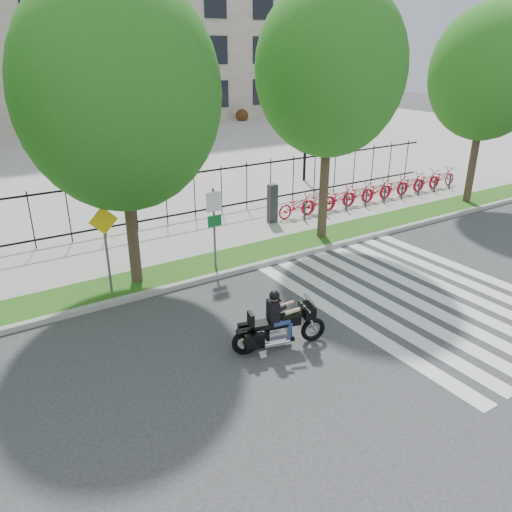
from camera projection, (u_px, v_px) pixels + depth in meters
ground at (279, 347)px, 11.61m from camera, size 120.00×120.00×0.00m
curb at (199, 280)px, 14.77m from camera, size 60.00×0.20×0.15m
grass_verge at (187, 270)px, 15.44m from camera, size 60.00×1.50×0.15m
sidewalk at (156, 246)px, 17.38m from camera, size 60.00×3.50×0.15m
plaza at (48, 159)px, 31.04m from camera, size 80.00×34.00×0.10m
crosswalk_stripes at (419, 295)px, 14.01m from camera, size 5.70×8.00×0.01m
iron_fence at (136, 204)px, 18.33m from camera, size 30.00×0.06×2.00m
lamp_post_right at (306, 119)px, 24.69m from camera, size 1.06×0.70×4.25m
street_tree_1 at (118, 94)px, 12.60m from camera, size 5.26×5.26×8.25m
street_tree_2 at (330, 69)px, 15.89m from camera, size 4.86×4.86×8.46m
street_tree_3 at (488, 73)px, 20.15m from camera, size 4.66×4.66×8.04m
bike_share_station at (375, 190)px, 22.07m from camera, size 11.07×0.85×1.50m
sign_pole_regulatory at (214, 218)px, 14.91m from camera, size 0.50×0.09×2.50m
sign_pole_warning at (105, 239)px, 13.28m from camera, size 0.78×0.09×2.49m
motorcycle_rider at (279, 325)px, 11.39m from camera, size 2.27×0.97×1.78m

